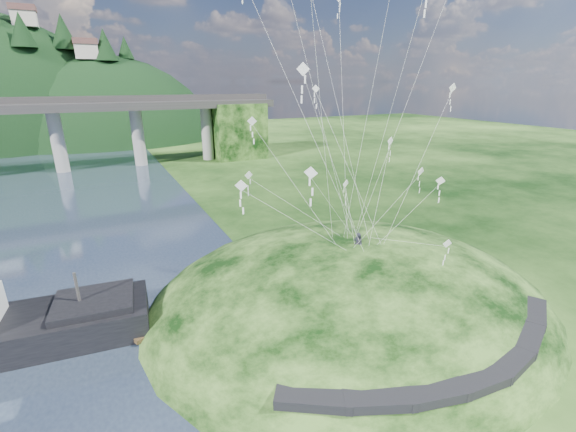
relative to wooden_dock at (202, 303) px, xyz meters
name	(u,v)px	position (x,y,z in m)	size (l,w,h in m)	color
ground	(276,337)	(3.81, -6.45, -0.40)	(320.00, 320.00, 0.00)	black
grass_hill	(349,313)	(11.81, -4.45, -1.90)	(36.00, 32.00, 13.00)	black
footpath	(460,364)	(11.27, -16.20, 1.69)	(22.29, 5.84, 0.83)	black
wooden_dock	(202,303)	(0.00, 0.00, 0.00)	(12.46, 6.40, 0.90)	#362716
kite_flyers	(359,234)	(12.54, -4.21, 5.48)	(0.84, 0.74, 1.93)	#252632
kite_swarm	(347,95)	(11.25, -3.34, 16.57)	(19.69, 15.94, 21.28)	white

